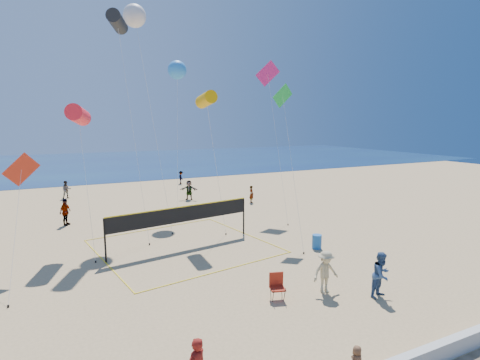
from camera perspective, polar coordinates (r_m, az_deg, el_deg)
name	(u,v)px	position (r m, az deg, el deg)	size (l,w,h in m)	color
ground	(288,340)	(13.89, 7.32, -22.99)	(120.00, 120.00, 0.00)	tan
ocean	(99,163)	(72.48, -20.64, 2.45)	(140.00, 50.00, 0.03)	navy
bystander_a	(381,275)	(17.24, 20.74, -13.33)	(0.95, 0.74, 1.95)	navy
bystander_b	(326,272)	(16.97, 12.92, -13.48)	(1.20, 0.69, 1.86)	tan
far_person_0	(65,212)	(29.52, -25.08, -4.45)	(1.13, 0.47, 1.92)	gray
far_person_1	(189,190)	(35.94, -7.78, -1.51)	(1.71, 0.54, 1.84)	gray
far_person_2	(251,194)	(34.26, 1.76, -2.18)	(0.57, 0.38, 1.57)	gray
far_person_3	(66,190)	(39.82, -24.94, -1.35)	(0.83, 0.65, 1.71)	gray
far_person_4	(181,177)	(45.35, -8.98, 0.39)	(0.99, 0.57, 1.53)	gray
camp_chair	(277,284)	(16.21, 5.65, -15.56)	(0.73, 0.85, 1.23)	maroon
trash_barrel	(317,242)	(22.55, 11.63, -9.18)	(0.55, 0.55, 0.82)	#195AA8
volleyball_net	(182,219)	(22.35, -8.81, -5.89)	(10.46, 10.33, 2.44)	black
kite_0	(78,115)	(24.09, -23.41, 9.06)	(1.57, 5.16, 8.35)	#FA1F2D
kite_1	(117,22)	(27.44, -18.20, 21.91)	(1.68, 5.78, 14.34)	black
kite_2	(206,100)	(24.60, -5.17, 12.10)	(1.26, 2.27, 9.29)	#D59C03
kite_3	(21,174)	(21.17, -30.39, 0.77)	(1.67, 4.83, 5.85)	red
kite_4	(284,104)	(24.68, 6.68, 11.45)	(2.17, 4.73, 9.80)	green
kite_5	(268,79)	(31.66, 4.35, 15.14)	(2.51, 5.80, 12.32)	#C51F71
kite_6	(135,16)	(30.14, -15.77, 22.92)	(1.74, 6.16, 15.63)	silver
kite_7	(177,70)	(31.82, -9.56, 16.20)	(2.27, 4.57, 12.22)	#2A84E2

